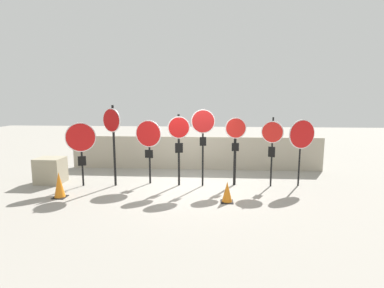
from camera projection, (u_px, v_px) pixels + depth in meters
The scene contains 13 objects.
ground_plane at pixel (191, 186), 9.67m from camera, with size 40.00×40.00×0.00m, color gray.
fence_back at pixel (195, 153), 11.87m from camera, with size 9.92×0.12×1.30m.
stop_sign_0 at pixel (81, 141), 9.45m from camera, with size 0.88×0.37×2.06m.
stop_sign_1 at pixel (112, 130), 9.44m from camera, with size 0.67×0.38×2.60m.
stop_sign_2 at pixel (149, 138), 9.72m from camera, with size 0.87×0.20×2.11m.
stop_sign_3 at pixel (179, 136), 9.49m from camera, with size 0.69×0.19×2.32m.
stop_sign_4 at pixel (203, 129), 9.38m from camera, with size 0.75×0.14×2.47m.
stop_sign_5 at pixel (235, 140), 9.55m from camera, with size 0.67×0.16×2.21m.
stop_sign_6 at pixel (272, 138), 9.39m from camera, with size 0.66×0.28×2.23m.
stop_sign_7 at pixel (302, 137), 9.43m from camera, with size 0.88×0.35×2.16m.
traffic_cone_0 at pixel (59, 185), 8.52m from camera, with size 0.36×0.36×0.75m.
traffic_cone_1 at pixel (227, 192), 8.15m from camera, with size 0.34×0.34×0.58m.
storage_crate at pixel (51, 170), 9.99m from camera, with size 0.86×0.73×0.85m.
Camera 1 is at (0.66, -9.32, 2.83)m, focal length 28.00 mm.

